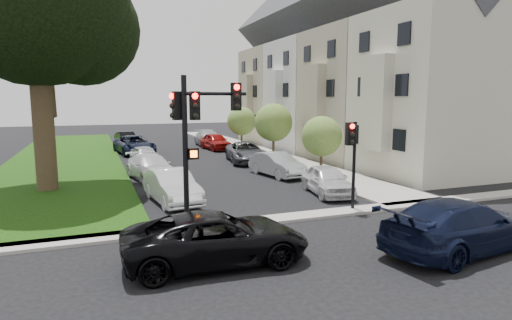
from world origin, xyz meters
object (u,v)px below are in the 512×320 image
object	(u,v)px
traffic_signal_secondary	(352,149)
car_parked_2	(246,152)
small_tree_b	(273,123)
car_parked_9	(126,139)
car_parked_3	(216,141)
small_tree_c	(241,121)
car_parked_8	(134,145)
car_parked_7	(145,156)
car_parked_4	(208,138)
car_parked_6	(151,167)
car_parked_1	(277,164)
car_parked_5	(172,187)
car_cross_near	(217,238)
small_tree_a	(322,136)
car_parked_0	(327,180)
car_cross_far	(461,225)
traffic_signal_main	(197,124)

from	to	relation	value
traffic_signal_secondary	car_parked_2	xyz separation A→B (m)	(0.60, 14.86, -1.90)
small_tree_b	car_parked_9	size ratio (longest dim) A/B	1.02
car_parked_2	car_parked_3	world-z (taller)	car_parked_3
small_tree_c	car_parked_8	xyz separation A→B (m)	(-9.77, 0.05, -1.86)
car_parked_2	car_parked_8	xyz separation A→B (m)	(-7.41, 8.02, 0.04)
small_tree_c	car_parked_7	distance (m)	11.94
traffic_signal_secondary	car_parked_4	size ratio (longest dim) A/B	0.71
car_parked_6	car_parked_7	distance (m)	5.72
car_parked_1	car_parked_6	size ratio (longest dim) A/B	0.88
car_parked_2	car_parked_5	bearing A→B (deg)	-115.99
car_cross_near	car_parked_1	distance (m)	14.34
small_tree_a	small_tree_c	bearing A→B (deg)	90.00
car_parked_0	car_parked_7	distance (m)	14.87
small_tree_c	car_parked_0	size ratio (longest dim) A/B	0.94
car_parked_1	traffic_signal_secondary	bearing A→B (deg)	-102.51
small_tree_b	car_parked_7	xyz separation A→B (m)	(-9.66, 0.86, -2.23)
car_parked_5	car_parked_9	world-z (taller)	car_parked_5
small_tree_a	small_tree_c	xyz separation A→B (m)	(0.00, 15.06, 0.18)
car_cross_near	car_cross_far	world-z (taller)	car_cross_far
traffic_signal_secondary	car_parked_4	distance (m)	26.75
small_tree_a	car_parked_7	size ratio (longest dim) A/B	0.91
traffic_signal_secondary	car_cross_near	bearing A→B (deg)	-152.58
car_cross_near	car_parked_9	distance (m)	33.48
car_parked_9	small_tree_b	bearing A→B (deg)	-66.09
car_parked_0	car_parked_7	xyz separation A→B (m)	(-7.45, 12.87, -0.03)
car_parked_2	car_parked_4	distance (m)	11.82
car_parked_9	car_cross_far	bearing A→B (deg)	-88.21
small_tree_a	car_parked_2	xyz separation A→B (m)	(-2.36, 7.10, -1.71)
traffic_signal_secondary	car_parked_9	size ratio (longest dim) A/B	0.89
car_parked_4	car_parked_7	size ratio (longest dim) A/B	1.31
car_parked_3	car_parked_9	world-z (taller)	car_parked_3
small_tree_b	car_parked_6	size ratio (longest dim) A/B	0.87
traffic_signal_secondary	car_parked_0	xyz separation A→B (m)	(0.75, 3.21, -1.94)
small_tree_b	small_tree_a	bearing A→B (deg)	-90.00
small_tree_b	car_parked_6	bearing A→B (deg)	-154.06
car_parked_1	car_parked_9	xyz separation A→B (m)	(-7.40, 21.16, -0.03)
car_parked_0	car_parked_1	distance (m)	5.54
small_tree_a	small_tree_b	distance (m)	7.48
traffic_signal_secondary	car_parked_2	size ratio (longest dim) A/B	0.69
car_parked_5	car_parked_2	bearing A→B (deg)	48.07
car_parked_1	car_parked_3	bearing A→B (deg)	79.62
small_tree_c	car_cross_far	xyz separation A→B (m)	(-2.45, -28.20, -1.83)
car_parked_8	car_parked_0	bearing A→B (deg)	-77.50
car_parked_0	car_parked_1	world-z (taller)	car_parked_1
small_tree_a	car_parked_4	xyz separation A→B (m)	(-2.21, 18.92, -1.70)
small_tree_c	car_parked_4	bearing A→B (deg)	119.81
small_tree_b	car_parked_5	xyz separation A→B (m)	(-9.81, -11.00, -2.17)
traffic_signal_main	car_parked_6	bearing A→B (deg)	92.24
traffic_signal_secondary	car_cross_far	size ratio (longest dim) A/B	0.66
car_parked_4	car_parked_5	size ratio (longest dim) A/B	1.17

